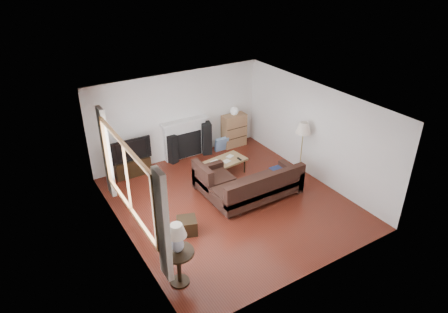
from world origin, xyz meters
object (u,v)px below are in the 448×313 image
bookshelf (234,130)px  floor_lamp (301,150)px  tv_stand (132,166)px  coffee_table (225,168)px  sectional_sofa (257,185)px  side_table (179,267)px

bookshelf → floor_lamp: (0.50, -2.43, 0.26)m
bookshelf → tv_stand: bearing=-179.5°
coffee_table → bookshelf: bearing=41.7°
tv_stand → floor_lamp: (3.74, -2.40, 0.53)m
tv_stand → sectional_sofa: sectional_sofa is taller
sectional_sofa → coffee_table: size_ratio=2.12×
tv_stand → bookshelf: bookshelf is taller
bookshelf → sectional_sofa: size_ratio=0.42×
tv_stand → bookshelf: size_ratio=0.94×
sectional_sofa → floor_lamp: 1.68m
coffee_table → floor_lamp: bearing=-40.3°
floor_lamp → side_table: bearing=-157.9°
sectional_sofa → bookshelf: bearing=68.0°
tv_stand → coffee_table: 2.46m
sectional_sofa → side_table: sectional_sofa is taller
bookshelf → side_table: size_ratio=1.38×
tv_stand → side_table: side_table is taller
sectional_sofa → side_table: size_ratio=3.31×
bookshelf → floor_lamp: size_ratio=0.65×
floor_lamp → sectional_sofa: bearing=-168.8°
floor_lamp → side_table: 4.73m
tv_stand → coffee_table: (2.07, -1.33, -0.01)m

